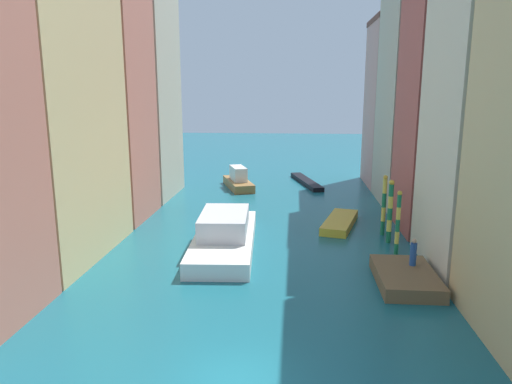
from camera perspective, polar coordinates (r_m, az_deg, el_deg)
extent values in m
plane|color=#196070|center=(40.89, 1.79, -2.42)|extent=(154.00, 154.00, 0.00)
cube|color=#DBB77A|center=(31.55, -24.38, 7.48)|extent=(6.59, 10.83, 16.60)
cube|color=#C6705B|center=(39.94, -18.09, 11.83)|extent=(6.59, 7.12, 20.93)
cube|color=#BCB299|center=(47.79, -14.18, 12.02)|extent=(6.59, 8.54, 20.95)
cube|color=beige|center=(29.81, 27.32, 9.53)|extent=(6.59, 7.78, 19.22)
cube|color=#B25147|center=(37.30, 22.66, 10.09)|extent=(6.59, 7.09, 19.08)
cube|color=#BCB299|center=(45.54, 19.39, 10.84)|extent=(6.59, 9.11, 19.56)
cube|color=tan|center=(54.16, 16.98, 9.88)|extent=(6.59, 8.28, 17.26)
cube|color=brown|center=(54.62, 17.58, 19.23)|extent=(6.72, 8.45, 0.54)
cube|color=brown|center=(27.22, 17.62, -9.81)|extent=(3.09, 5.15, 0.74)
cylinder|color=#234C93|center=(27.83, 18.47, -7.15)|extent=(0.36, 0.36, 1.29)
sphere|color=tan|center=(27.59, 18.58, -5.63)|extent=(0.26, 0.26, 0.26)
cylinder|color=#197247|center=(31.49, 16.57, -6.67)|extent=(0.27, 0.27, 0.79)
cylinder|color=#E5D14C|center=(31.25, 16.66, -5.30)|extent=(0.27, 0.27, 0.79)
cylinder|color=#197247|center=(31.03, 16.75, -3.90)|extent=(0.27, 0.27, 0.79)
cylinder|color=#E5D14C|center=(30.83, 16.84, -2.48)|extent=(0.27, 0.27, 0.79)
cylinder|color=#197247|center=(30.65, 16.93, -1.05)|extent=(0.27, 0.27, 0.79)
sphere|color=gold|center=(30.54, 16.99, -0.13)|extent=(0.29, 0.29, 0.29)
cylinder|color=#197247|center=(33.93, 15.71, -5.23)|extent=(0.33, 0.33, 0.82)
cylinder|color=#E5D14C|center=(33.70, 15.79, -3.90)|extent=(0.33, 0.33, 0.82)
cylinder|color=#197247|center=(33.49, 15.87, -2.56)|extent=(0.33, 0.33, 0.82)
cylinder|color=#E5D14C|center=(33.30, 15.96, -1.19)|extent=(0.33, 0.33, 0.82)
cylinder|color=#197247|center=(33.13, 16.04, 0.19)|extent=(0.33, 0.33, 0.82)
sphere|color=gold|center=(33.02, 16.09, 1.11)|extent=(0.37, 0.37, 0.37)
cylinder|color=#197247|center=(35.56, 15.05, -4.22)|extent=(0.30, 0.30, 1.03)
cylinder|color=#E5D14C|center=(35.29, 15.14, -2.60)|extent=(0.30, 0.30, 1.03)
cylinder|color=#197247|center=(35.05, 15.23, -0.97)|extent=(0.30, 0.30, 1.03)
cylinder|color=#E5D14C|center=(34.84, 15.33, 0.69)|extent=(0.30, 0.30, 1.03)
sphere|color=gold|center=(34.72, 15.38, 1.72)|extent=(0.33, 0.33, 0.33)
cube|color=white|center=(31.73, -3.81, -5.83)|extent=(4.47, 11.91, 1.01)
cube|color=silver|center=(31.38, -3.85, -3.74)|extent=(3.33, 5.43, 1.39)
cube|color=black|center=(53.55, 6.09, 1.26)|extent=(3.58, 9.47, 0.47)
cube|color=gold|center=(37.16, 10.10, -3.62)|extent=(3.48, 6.61, 0.61)
cube|color=olive|center=(50.90, -2.15, 0.97)|extent=(4.19, 7.04, 0.85)
cube|color=silver|center=(50.69, -2.16, 2.26)|extent=(2.29, 3.49, 1.47)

